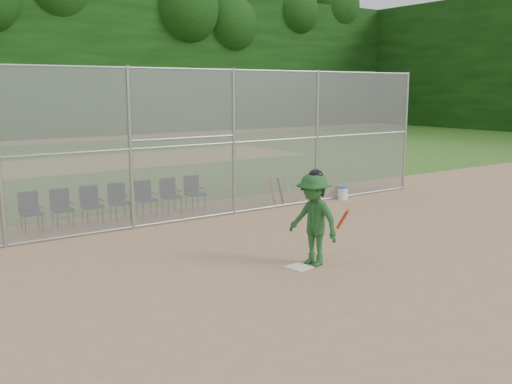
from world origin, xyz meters
TOP-DOWN VIEW (x-y plane):
  - ground at (0.00, 0.00)m, footprint 100.00×100.00m
  - grass_strip at (0.00, 18.00)m, footprint 100.00×100.00m
  - dirt_patch_far at (0.00, 18.00)m, footprint 24.00×24.00m
  - backstop_fence at (0.00, 5.00)m, footprint 16.09×0.09m
  - treeline at (0.00, 20.00)m, footprint 81.00×60.00m
  - home_plate at (-0.59, 0.18)m, footprint 0.49×0.49m
  - batter_at_plate at (-0.24, 0.17)m, footprint 1.02×1.37m
  - water_cooler at (4.95, 4.81)m, footprint 0.33×0.33m
  - spare_bats at (2.83, 5.27)m, footprint 0.66×0.38m
  - chair_0 at (-4.15, 6.16)m, footprint 0.54×0.52m
  - chair_1 at (-3.39, 6.16)m, footprint 0.54×0.52m
  - chair_2 at (-2.63, 6.16)m, footprint 0.54×0.52m
  - chair_3 at (-1.87, 6.16)m, footprint 0.54×0.52m
  - chair_4 at (-1.11, 6.16)m, footprint 0.54×0.52m
  - chair_5 at (-0.35, 6.16)m, footprint 0.54×0.52m
  - chair_6 at (0.41, 6.16)m, footprint 0.54×0.52m

SIDE VIEW (x-z plane):
  - ground at x=0.00m, z-range 0.00..0.00m
  - grass_strip at x=0.00m, z-range 0.01..0.01m
  - dirt_patch_far at x=0.00m, z-range 0.01..0.01m
  - home_plate at x=-0.59m, z-range 0.00..0.02m
  - water_cooler at x=4.95m, z-range 0.00..0.42m
  - spare_bats at x=2.83m, z-range 0.00..0.82m
  - chair_0 at x=-4.15m, z-range 0.00..0.96m
  - chair_1 at x=-3.39m, z-range 0.00..0.96m
  - chair_2 at x=-2.63m, z-range 0.00..0.96m
  - chair_3 at x=-1.87m, z-range 0.00..0.96m
  - chair_4 at x=-1.11m, z-range 0.00..0.96m
  - chair_5 at x=-0.35m, z-range 0.00..0.96m
  - chair_6 at x=0.41m, z-range 0.00..0.96m
  - batter_at_plate at x=-0.24m, z-range -0.03..1.89m
  - backstop_fence at x=0.00m, z-range 0.07..4.07m
  - treeline at x=0.00m, z-range 0.00..11.00m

